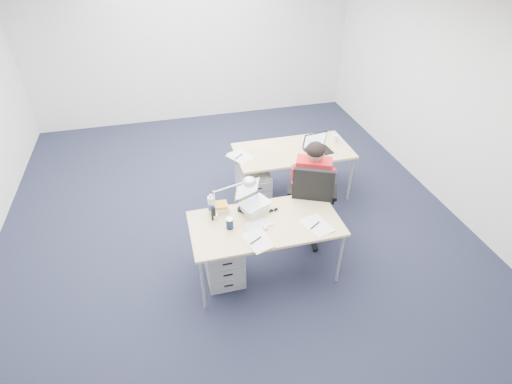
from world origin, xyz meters
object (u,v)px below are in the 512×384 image
desk_far (293,153)px  wireless_keyboard (259,224)px  seated_person (312,185)px  desk_lamp (228,198)px  water_bottle (211,204)px  silver_laptop (255,200)px  sunglasses (274,210)px  headphones (248,209)px  bear_figurine (242,203)px  desk_near (265,226)px  far_cup (335,139)px  office_chair (310,216)px  cordless_phone (213,214)px  drawer_pedestal_near (224,259)px  drawer_pedestal_far (254,188)px  book_stack (219,208)px  dark_laptop (319,144)px  computer_mouse (266,227)px  can_koozie (230,223)px

desk_far → wireless_keyboard: 1.67m
seated_person → desk_lamp: (-1.13, -0.42, 0.30)m
desk_lamp → water_bottle: bearing=163.3°
silver_laptop → sunglasses: silver_laptop is taller
headphones → bear_figurine: bear_figurine is taller
desk_near → far_cup: (1.43, 1.48, 0.10)m
bear_figurine → office_chair: bearing=14.8°
cordless_phone → far_cup: (1.96, 1.29, -0.03)m
drawer_pedestal_near → drawer_pedestal_far: size_ratio=1.00×
desk_far → drawer_pedestal_far: bearing=-167.4°
book_stack → far_cup: 2.20m
cordless_phone → dark_laptop: (1.63, 1.09, 0.04)m
silver_laptop → water_bottle: bearing=143.2°
drawer_pedestal_far → far_cup: (1.25, 0.20, 0.51)m
bear_figurine → desk_lamp: 0.26m
wireless_keyboard → bear_figurine: bearing=101.4°
desk_near → far_cup: far_cup is taller
computer_mouse → water_bottle: size_ratio=0.34×
drawer_pedestal_far → can_koozie: (-0.57, -1.27, 0.52)m
office_chair → sunglasses: bearing=-128.7°
silver_laptop → desk_near: bearing=-96.8°
bear_figurine → far_cup: 2.00m
far_cup → drawer_pedestal_far: bearing=-170.8°
book_stack → drawer_pedestal_near: bearing=-95.8°
drawer_pedestal_near → far_cup: (1.90, 1.44, 0.51)m
desk_near → far_cup: 2.06m
computer_mouse → can_koozie: bearing=175.8°
desk_lamp → bear_figurine: bearing=42.1°
desk_far → far_cup: size_ratio=14.55×
cordless_phone → sunglasses: (0.66, -0.02, -0.07)m
drawer_pedestal_near → far_cup: 2.44m
can_koozie → cordless_phone: size_ratio=0.76×
sunglasses → far_cup: bearing=36.6°
drawer_pedestal_near → headphones: size_ratio=2.26×
computer_mouse → dark_laptop: dark_laptop is taller
wireless_keyboard → computer_mouse: size_ratio=3.49×
silver_laptop → dark_laptop: size_ratio=0.96×
wireless_keyboard → sunglasses: bearing=33.6°
headphones → book_stack: 0.32m
office_chair → drawer_pedestal_near: 1.25m
office_chair → far_cup: size_ratio=10.25×
desk_far → computer_mouse: size_ratio=18.68×
desk_near → wireless_keyboard: size_ratio=5.36×
sunglasses → far_cup: 1.85m
drawer_pedestal_near → headphones: 0.62m
water_bottle → cordless_phone: bearing=-89.8°
drawer_pedestal_near → can_koozie: (0.08, -0.03, 0.52)m
desk_near → book_stack: book_stack is taller
seated_person → bear_figurine: size_ratio=8.77×
drawer_pedestal_far → water_bottle: size_ratio=2.19×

